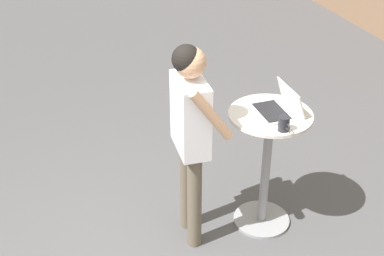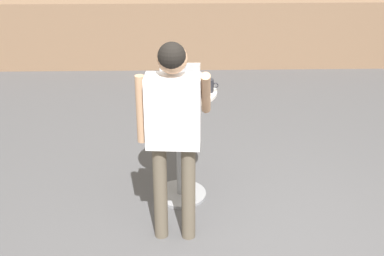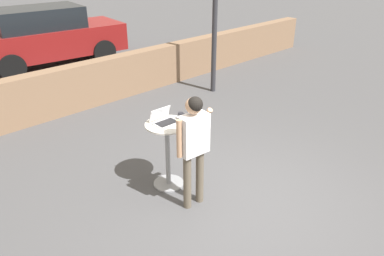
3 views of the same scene
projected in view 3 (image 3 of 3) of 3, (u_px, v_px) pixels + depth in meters
ground_plane at (242, 203)px, 5.36m from camera, size 50.00×50.00×0.00m
pavement_kerb at (78, 87)px, 8.21m from camera, size 16.50×0.35×1.00m
cafe_table at (168, 148)px, 5.50m from camera, size 0.63×0.63×1.03m
laptop at (164, 120)px, 5.34m from camera, size 0.35×0.31×0.20m
coffee_mug at (181, 116)px, 5.43m from camera, size 0.12×0.08×0.11m
standing_person at (194, 139)px, 4.89m from camera, size 0.56×0.35×1.64m
parked_car_near_street at (47, 36)px, 11.02m from camera, size 4.45×2.15×1.72m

